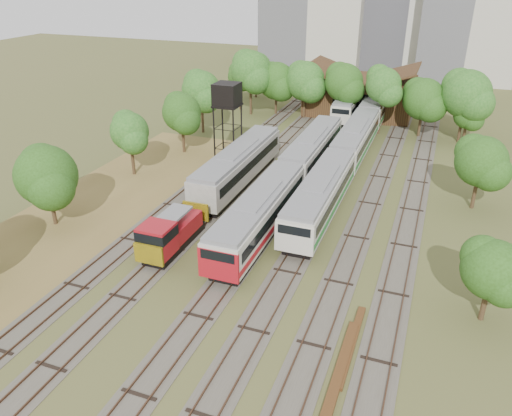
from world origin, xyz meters
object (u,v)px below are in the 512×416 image
at_px(railcar_green_set, 355,140).
at_px(shunter_locomotive, 169,235).
at_px(railcar_red_set, 289,178).
at_px(water_tower, 227,97).

bearing_deg(railcar_green_set, shunter_locomotive, -109.73).
xyz_separation_m(railcar_red_set, water_tower, (-9.25, 5.93, 6.04)).
relative_size(shunter_locomotive, water_tower, 0.84).
xyz_separation_m(shunter_locomotive, water_tower, (-3.25, 19.61, 6.54)).
relative_size(railcar_green_set, water_tower, 5.41).
relative_size(railcar_green_set, shunter_locomotive, 6.43).
distance_m(railcar_red_set, water_tower, 12.53).
bearing_deg(railcar_red_set, shunter_locomotive, -113.68).
bearing_deg(water_tower, railcar_red_set, -32.66).
distance_m(railcar_green_set, water_tower, 16.74).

